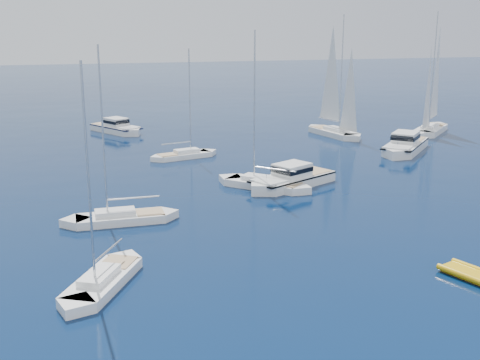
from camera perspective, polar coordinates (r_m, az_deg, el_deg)
The scene contains 10 objects.
motor_cruiser_centre at distance 54.64m, azimuth 4.74°, elevation -0.60°, with size 3.10×10.13×2.66m, color silver, non-canonical shape.
motor_cruiser_distant at distance 71.37m, azimuth 15.20°, elevation 2.57°, with size 3.37×11.01×2.89m, color white, non-canonical shape.
motor_cruiser_horizon at distance 82.66m, azimuth -11.46°, elevation 4.41°, with size 2.91×9.51×2.50m, color silver, non-canonical shape.
sailboat_fore at distance 35.36m, azimuth -12.80°, elevation -9.71°, with size 2.30×8.86×13.02m, color white, non-canonical shape.
sailboat_mid_r at distance 54.08m, azimuth 2.22°, elevation -0.73°, with size 2.52×9.68×14.23m, color silver, non-canonical shape.
sailboat_mid_l at distance 45.71m, azimuth -11.18°, elevation -3.93°, with size 2.37×9.11×13.39m, color silver, non-canonical shape.
sailboat_centre at distance 66.14m, azimuth -5.28°, elevation 2.09°, with size 2.14×8.23×12.10m, color white, non-canonical shape.
sailboat_sails_r at distance 79.87m, azimuth 8.82°, elevation 4.17°, with size 2.80×10.77×15.83m, color silver, non-canonical shape.
sailboat_sails_far at distance 84.78m, azimuth 17.49°, elevation 4.27°, with size 2.87×11.03×16.21m, color white, non-canonical shape.
tender_yellow at distance 37.94m, azimuth 21.09°, elevation -8.64°, with size 2.14×3.96×0.95m, color #CE9E0C, non-canonical shape.
Camera 1 is at (-14.37, -20.25, 14.42)m, focal length 45.28 mm.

